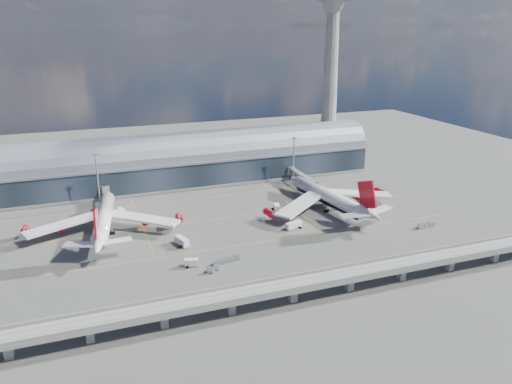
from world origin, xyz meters
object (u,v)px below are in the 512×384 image
object	(u,v)px
floodlight_mast_left	(98,179)
service_truck_5	(121,211)
airliner_left	(104,220)
service_truck_0	(182,241)
airliner_right	(329,198)
cargo_train_1	(227,260)
control_tower	(330,79)
service_truck_1	(191,263)
service_truck_3	(368,199)
service_truck_4	(277,208)
floodlight_mast_right	(294,160)
cargo_train_2	(426,225)
service_truck_2	(294,225)
cargo_train_0	(214,269)

from	to	relation	value
floodlight_mast_left	service_truck_5	size ratio (longest dim) A/B	4.65
airliner_left	service_truck_0	size ratio (longest dim) A/B	8.39
airliner_right	service_truck_0	distance (m)	74.44
cargo_train_1	control_tower	bearing A→B (deg)	-30.08
airliner_right	service_truck_1	distance (m)	81.11
service_truck_3	service_truck_4	distance (m)	46.18
floodlight_mast_right	floodlight_mast_left	bearing A→B (deg)	180.00
control_tower	cargo_train_2	size ratio (longest dim) A/B	12.13
floodlight_mast_left	service_truck_1	xyz separation A→B (m)	(26.01, -75.80, -12.23)
control_tower	service_truck_0	distance (m)	146.44
service_truck_1	service_truck_2	xyz separation A→B (m)	(48.52, 19.13, 0.05)
service_truck_0	cargo_train_2	distance (m)	102.44
service_truck_2	cargo_train_1	distance (m)	41.41
control_tower	service_truck_3	xyz separation A→B (m)	(-13.05, -66.83, -50.10)
service_truck_2	control_tower	bearing A→B (deg)	-53.59
airliner_left	service_truck_1	bearing A→B (deg)	-49.12
floodlight_mast_left	service_truck_5	distance (m)	20.34
service_truck_2	service_truck_3	xyz separation A→B (m)	(47.43, 17.83, 0.09)
cargo_train_0	service_truck_5	bearing A→B (deg)	43.77
airliner_left	service_truck_3	xyz separation A→B (m)	(122.54, -4.52, -4.34)
floodlight_mast_right	service_truck_1	distance (m)	106.63
service_truck_5	service_truck_2	bearing A→B (deg)	-55.65
cargo_train_1	cargo_train_0	bearing A→B (deg)	141.17
control_tower	airliner_right	xyz separation A→B (m)	(-35.59, -69.55, -45.96)
service_truck_0	service_truck_1	distance (m)	18.88
service_truck_0	service_truck_3	size ratio (longest dim) A/B	1.24
floodlight_mast_left	service_truck_3	distance (m)	128.55
service_truck_3	service_truck_4	bearing A→B (deg)	-150.22
airliner_left	airliner_right	xyz separation A→B (m)	(100.01, -7.23, -0.20)
control_tower	floodlight_mast_left	distance (m)	143.01
floodlight_mast_left	service_truck_4	xyz separation A→B (m)	(75.96, -34.58, -12.10)
airliner_left	service_truck_3	world-z (taller)	airliner_left
floodlight_mast_right	cargo_train_1	xyz separation A→B (m)	(-61.34, -77.36, -12.71)
cargo_train_0	service_truck_0	bearing A→B (deg)	36.94
cargo_train_2	service_truck_5	bearing A→B (deg)	66.13
airliner_right	floodlight_mast_left	bearing A→B (deg)	149.46
airliner_right	service_truck_5	distance (m)	95.34
airliner_left	service_truck_4	bearing A→B (deg)	8.01
airliner_left	cargo_train_0	distance (m)	58.53
airliner_left	cargo_train_1	bearing A→B (deg)	-39.43
service_truck_0	service_truck_3	world-z (taller)	service_truck_0
cargo_train_0	cargo_train_1	distance (m)	8.10
control_tower	service_truck_2	size ratio (longest dim) A/B	12.86
control_tower	cargo_train_1	size ratio (longest dim) A/B	9.59
service_truck_3	cargo_train_0	xyz separation A→B (m)	(-89.60, -43.61, -0.61)
control_tower	airliner_left	distance (m)	156.09
airliner_left	service_truck_0	world-z (taller)	airliner_left
floodlight_mast_right	service_truck_3	xyz separation A→B (m)	(21.95, -38.83, -12.09)
control_tower	service_truck_4	xyz separation A→B (m)	(-59.04, -62.58, -50.10)
airliner_left	service_truck_0	xyz separation A→B (m)	(27.29, -22.61, -4.24)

